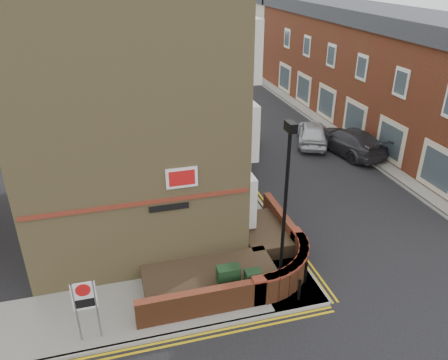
% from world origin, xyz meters
% --- Properties ---
extents(ground, '(120.00, 120.00, 0.00)m').
position_xyz_m(ground, '(0.00, 0.00, 0.00)').
color(ground, black).
rests_on(ground, ground).
extents(pavement_corner, '(13.00, 3.00, 0.12)m').
position_xyz_m(pavement_corner, '(-3.50, 1.50, 0.06)').
color(pavement_corner, gray).
rests_on(pavement_corner, ground).
extents(pavement_main, '(2.00, 32.00, 0.12)m').
position_xyz_m(pavement_main, '(2.00, 16.00, 0.06)').
color(pavement_main, gray).
rests_on(pavement_main, ground).
extents(pavement_far, '(4.00, 40.00, 0.12)m').
position_xyz_m(pavement_far, '(13.00, 13.00, 0.06)').
color(pavement_far, gray).
rests_on(pavement_far, ground).
extents(kerb_side, '(13.00, 0.15, 0.12)m').
position_xyz_m(kerb_side, '(-3.50, 0.00, 0.06)').
color(kerb_side, gray).
rests_on(kerb_side, ground).
extents(kerb_main_near, '(0.15, 32.00, 0.12)m').
position_xyz_m(kerb_main_near, '(3.00, 16.00, 0.06)').
color(kerb_main_near, gray).
rests_on(kerb_main_near, ground).
extents(kerb_main_far, '(0.15, 40.00, 0.12)m').
position_xyz_m(kerb_main_far, '(11.00, 13.00, 0.06)').
color(kerb_main_far, gray).
rests_on(kerb_main_far, ground).
extents(yellow_lines_side, '(13.00, 0.28, 0.01)m').
position_xyz_m(yellow_lines_side, '(-3.50, -0.25, 0.01)').
color(yellow_lines_side, gold).
rests_on(yellow_lines_side, ground).
extents(yellow_lines_main, '(0.28, 32.00, 0.01)m').
position_xyz_m(yellow_lines_main, '(3.25, 16.00, 0.01)').
color(yellow_lines_main, gold).
rests_on(yellow_lines_main, ground).
extents(corner_building, '(8.95, 10.40, 13.60)m').
position_xyz_m(corner_building, '(-2.84, 8.00, 6.23)').
color(corner_building, olive).
rests_on(corner_building, ground).
extents(garden_wall, '(6.80, 6.00, 1.20)m').
position_xyz_m(garden_wall, '(0.00, 2.50, 0.00)').
color(garden_wall, brown).
rests_on(garden_wall, ground).
extents(lamppost, '(0.25, 0.50, 6.30)m').
position_xyz_m(lamppost, '(1.60, 1.20, 3.34)').
color(lamppost, black).
rests_on(lamppost, pavement_corner).
extents(utility_cabinet_large, '(0.80, 0.45, 1.20)m').
position_xyz_m(utility_cabinet_large, '(-0.30, 1.30, 0.72)').
color(utility_cabinet_large, black).
rests_on(utility_cabinet_large, pavement_corner).
extents(utility_cabinet_small, '(0.55, 0.40, 1.10)m').
position_xyz_m(utility_cabinet_small, '(0.50, 1.00, 0.67)').
color(utility_cabinet_small, black).
rests_on(utility_cabinet_small, pavement_corner).
extents(bollard_near, '(0.11, 0.11, 0.90)m').
position_xyz_m(bollard_near, '(2.00, 0.40, 0.57)').
color(bollard_near, black).
rests_on(bollard_near, pavement_corner).
extents(bollard_far, '(0.11, 0.11, 0.90)m').
position_xyz_m(bollard_far, '(2.60, 1.20, 0.57)').
color(bollard_far, black).
rests_on(bollard_far, pavement_corner).
extents(zone_sign, '(0.72, 0.07, 2.20)m').
position_xyz_m(zone_sign, '(-5.00, 0.50, 1.64)').
color(zone_sign, slate).
rests_on(zone_sign, pavement_corner).
extents(far_terrace, '(5.40, 30.40, 8.00)m').
position_xyz_m(far_terrace, '(14.50, 17.00, 4.04)').
color(far_terrace, brown).
rests_on(far_terrace, ground).
extents(far_terrace_cream, '(5.40, 12.40, 8.00)m').
position_xyz_m(far_terrace_cream, '(14.50, 38.00, 4.05)').
color(far_terrace_cream, beige).
rests_on(far_terrace_cream, ground).
extents(tree_near, '(3.64, 3.65, 6.70)m').
position_xyz_m(tree_near, '(2.00, 14.05, 4.70)').
color(tree_near, '#382B1E').
rests_on(tree_near, pavement_main).
extents(tree_mid, '(4.03, 4.03, 7.42)m').
position_xyz_m(tree_mid, '(2.00, 22.05, 5.20)').
color(tree_mid, '#382B1E').
rests_on(tree_mid, pavement_main).
extents(tree_far, '(3.81, 3.81, 7.00)m').
position_xyz_m(tree_far, '(2.00, 30.05, 4.91)').
color(tree_far, '#382B1E').
rests_on(tree_far, pavement_main).
extents(traffic_light_assembly, '(0.20, 0.16, 4.20)m').
position_xyz_m(traffic_light_assembly, '(2.40, 25.00, 2.78)').
color(traffic_light_assembly, black).
rests_on(traffic_light_assembly, pavement_main).
extents(silver_car_near, '(2.94, 4.74, 1.48)m').
position_xyz_m(silver_car_near, '(3.69, 12.94, 0.74)').
color(silver_car_near, '#9E9EA5').
rests_on(silver_car_near, ground).
extents(red_car_main, '(2.98, 4.91, 1.27)m').
position_xyz_m(red_car_main, '(4.23, 16.00, 0.64)').
color(red_car_main, '#8E390F').
rests_on(red_car_main, ground).
extents(grey_car_far, '(3.15, 5.70, 1.56)m').
position_xyz_m(grey_car_far, '(10.50, 12.04, 0.78)').
color(grey_car_far, '#2C2C31').
rests_on(grey_car_far, ground).
extents(silver_car_far, '(3.44, 4.85, 1.53)m').
position_xyz_m(silver_car_far, '(9.00, 14.00, 0.77)').
color(silver_car_far, '#B1B4BA').
rests_on(silver_car_far, ground).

